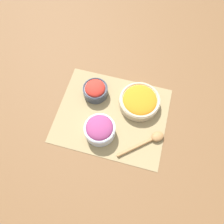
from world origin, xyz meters
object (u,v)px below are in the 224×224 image
onion_bowl (100,129)px  tomato_bowl (95,90)px  carrot_bowl (140,101)px  wooden_spoon (151,140)px

onion_bowl → tomato_bowl: 0.20m
carrot_bowl → tomato_bowl: bearing=179.7°
carrot_bowl → onion_bowl: bearing=-126.6°
tomato_bowl → wooden_spoon: tomato_bowl is taller
carrot_bowl → tomato_bowl: tomato_bowl is taller
onion_bowl → tomato_bowl: (-0.07, 0.18, -0.01)m
carrot_bowl → tomato_bowl: size_ratio=1.60×
onion_bowl → carrot_bowl: size_ratio=0.72×
carrot_bowl → wooden_spoon: bearing=-61.9°
onion_bowl → wooden_spoon: bearing=5.5°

